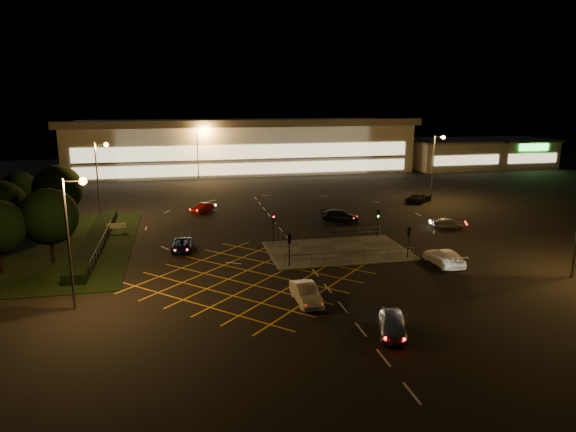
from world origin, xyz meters
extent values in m
plane|color=black|center=(0.00, 0.00, 0.00)|extent=(180.00, 180.00, 0.00)
cube|color=#4C4944|center=(2.00, -2.00, 0.06)|extent=(14.00, 9.00, 0.12)
cube|color=black|center=(-28.00, 6.00, 0.04)|extent=(18.00, 30.00, 0.08)
cube|color=black|center=(-23.00, 6.00, 0.50)|extent=(2.00, 26.00, 1.00)
cube|color=beige|center=(0.00, 62.00, 5.00)|extent=(70.00, 25.00, 10.00)
cube|color=slate|center=(0.00, 62.00, 10.20)|extent=(72.00, 26.50, 0.60)
cube|color=#FFEAA5|center=(0.00, 49.45, 5.00)|extent=(66.00, 0.20, 3.00)
cube|color=#FFEAA5|center=(0.00, 49.45, 1.80)|extent=(66.00, 0.20, 2.20)
cube|color=beige|center=(46.00, 54.00, 3.00)|extent=(18.00, 14.00, 6.00)
cube|color=slate|center=(46.00, 54.00, 6.15)|extent=(18.80, 14.80, 0.40)
cube|color=#FFEAA5|center=(46.00, 46.95, 2.60)|extent=(15.30, 0.20, 2.00)
cube|color=beige|center=(62.00, 54.00, 3.00)|extent=(14.00, 14.00, 6.00)
cube|color=slate|center=(62.00, 54.00, 6.15)|extent=(14.80, 14.80, 0.40)
cube|color=#FFEAA5|center=(62.00, 46.95, 2.60)|extent=(11.90, 0.20, 2.00)
cube|color=#19E533|center=(62.00, 46.85, 5.00)|extent=(7.00, 0.30, 1.40)
cylinder|color=slate|center=(-22.00, -12.00, 5.00)|extent=(0.20, 0.20, 10.00)
cylinder|color=slate|center=(-21.30, -12.00, 9.80)|extent=(1.40, 0.12, 0.12)
sphere|color=orange|center=(-20.60, -12.00, 9.75)|extent=(0.56, 0.56, 0.56)
cylinder|color=slate|center=(-24.00, 18.00, 5.00)|extent=(0.20, 0.20, 10.00)
cylinder|color=slate|center=(-23.30, 18.00, 9.80)|extent=(1.40, 0.12, 0.12)
sphere|color=orange|center=(-22.60, 18.00, 9.75)|extent=(0.56, 0.56, 0.56)
cylinder|color=slate|center=(24.00, 20.00, 5.00)|extent=(0.20, 0.20, 10.00)
cylinder|color=slate|center=(24.70, 20.00, 9.80)|extent=(1.40, 0.12, 0.12)
sphere|color=orange|center=(25.40, 20.00, 9.75)|extent=(0.56, 0.56, 0.56)
cylinder|color=slate|center=(-10.00, 48.00, 5.00)|extent=(0.20, 0.20, 10.00)
cylinder|color=slate|center=(-9.30, 48.00, 9.80)|extent=(1.40, 0.12, 0.12)
sphere|color=orange|center=(-8.60, 48.00, 9.75)|extent=(0.56, 0.56, 0.56)
cylinder|color=slate|center=(30.00, 50.00, 5.00)|extent=(0.20, 0.20, 10.00)
cylinder|color=slate|center=(30.70, 50.00, 9.80)|extent=(1.40, 0.12, 0.12)
sphere|color=orange|center=(31.40, 50.00, 9.75)|extent=(0.56, 0.56, 0.56)
cylinder|color=black|center=(-4.00, -6.00, 1.62)|extent=(0.10, 0.10, 3.00)
cube|color=black|center=(-4.00, -6.00, 2.82)|extent=(0.28, 0.18, 0.90)
sphere|color=#19FF33|center=(-4.00, -5.87, 2.82)|extent=(0.16, 0.16, 0.16)
cylinder|color=black|center=(8.00, -6.00, 1.62)|extent=(0.10, 0.10, 3.00)
cube|color=black|center=(8.00, -6.00, 2.82)|extent=(0.28, 0.18, 0.90)
sphere|color=#19FF33|center=(8.00, -5.87, 2.82)|extent=(0.16, 0.16, 0.16)
cylinder|color=black|center=(-4.00, 2.00, 1.62)|extent=(0.10, 0.10, 3.00)
cube|color=black|center=(-4.00, 2.00, 2.82)|extent=(0.28, 0.18, 0.90)
sphere|color=#FF0C0C|center=(-4.00, 1.87, 2.82)|extent=(0.16, 0.16, 0.16)
cylinder|color=black|center=(8.00, 2.00, 1.62)|extent=(0.10, 0.10, 3.00)
cube|color=black|center=(8.00, 2.00, 2.82)|extent=(0.28, 0.18, 0.90)
sphere|color=#19FF33|center=(8.00, 1.87, 2.82)|extent=(0.16, 0.16, 0.16)
cylinder|color=black|center=(-30.00, -2.00, 1.26)|extent=(0.36, 0.36, 2.52)
cylinder|color=black|center=(-32.00, 6.00, 1.35)|extent=(0.36, 0.36, 2.70)
sphere|color=black|center=(-32.00, 6.00, 4.65)|extent=(5.40, 5.40, 5.40)
cylinder|color=black|center=(-28.00, 14.00, 1.44)|extent=(0.36, 0.36, 2.88)
sphere|color=black|center=(-28.00, 14.00, 4.96)|extent=(5.76, 5.76, 5.76)
cylinder|color=black|center=(-34.00, 20.00, 1.17)|extent=(0.36, 0.36, 2.34)
sphere|color=black|center=(-34.00, 20.00, 4.03)|extent=(4.68, 4.68, 4.68)
cylinder|color=black|center=(-26.00, 0.00, 1.35)|extent=(0.36, 0.36, 2.70)
sphere|color=black|center=(-26.00, 0.00, 4.65)|extent=(5.40, 5.40, 5.40)
imported|color=#ACAFB4|center=(-0.16, -21.11, 0.75)|extent=(3.14, 4.73, 1.50)
imported|color=silver|center=(-4.55, -14.54, 0.75)|extent=(1.74, 4.63, 1.51)
imported|color=#0D1851|center=(-13.79, 1.65, 0.61)|extent=(2.32, 4.54, 1.23)
imported|color=black|center=(6.33, 10.54, 0.73)|extent=(5.20, 4.80, 1.47)
imported|color=#B1B5B9|center=(18.24, 4.51, 0.63)|extent=(3.97, 2.81, 1.25)
imported|color=#9D150B|center=(-10.65, 19.83, 0.61)|extent=(3.40, 3.69, 1.23)
imported|color=black|center=(21.76, 19.66, 0.72)|extent=(5.45, 5.27, 1.44)
imported|color=white|center=(10.62, -8.38, 0.78)|extent=(2.28, 5.40, 1.56)
camera|label=1|loc=(-13.87, -50.94, 15.72)|focal=32.00mm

